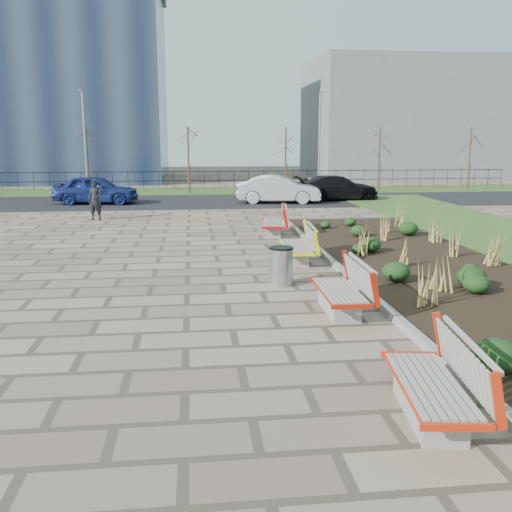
{
  "coord_description": "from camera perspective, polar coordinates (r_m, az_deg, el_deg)",
  "views": [
    {
      "loc": [
        0.15,
        -8.93,
        3.4
      ],
      "look_at": [
        1.5,
        3.0,
        0.9
      ],
      "focal_mm": 40.0,
      "sensor_mm": 36.0,
      "label": 1
    }
  ],
  "objects": [
    {
      "name": "pedestrian",
      "position": [
        24.78,
        -15.77,
        5.41
      ],
      "size": [
        0.66,
        0.48,
        1.69
      ],
      "primitive_type": "imported",
      "rotation": [
        0.0,
        0.0,
        -0.13
      ],
      "color": "black",
      "rests_on": "ground"
    },
    {
      "name": "car_silver",
      "position": [
        30.11,
        2.28,
        6.69
      ],
      "size": [
        4.54,
        2.11,
        1.44
      ],
      "primitive_type": "imported",
      "rotation": [
        0.0,
        0.0,
        1.43
      ],
      "color": "#AEB2B6",
      "rests_on": "road"
    },
    {
      "name": "grass_verge_far",
      "position": [
        37.09,
        -6.69,
        6.46
      ],
      "size": [
        80.0,
        5.0,
        0.04
      ],
      "primitive_type": "cube",
      "color": "#33511E",
      "rests_on": "ground"
    },
    {
      "name": "railing_fence",
      "position": [
        38.53,
        -6.7,
        7.58
      ],
      "size": [
        44.0,
        0.1,
        1.2
      ],
      "primitive_type": null,
      "color": "black",
      "rests_on": "grass_verge_far"
    },
    {
      "name": "car_black",
      "position": [
        31.92,
        8.12,
        6.78
      ],
      "size": [
        4.82,
        2.45,
        1.34
      ],
      "primitive_type": "imported",
      "rotation": [
        0.0,
        0.0,
        1.7
      ],
      "color": "black",
      "rests_on": "road"
    },
    {
      "name": "planting_curb",
      "position": [
        14.81,
        8.47,
        -1.34
      ],
      "size": [
        0.16,
        18.0,
        0.15
      ],
      "primitive_type": "cube",
      "color": "gray",
      "rests_on": "ground"
    },
    {
      "name": "road",
      "position": [
        31.12,
        -6.71,
        5.44
      ],
      "size": [
        80.0,
        7.0,
        0.02
      ],
      "primitive_type": "cube",
      "color": "black",
      "rests_on": "ground"
    },
    {
      "name": "ground",
      "position": [
        9.56,
        -7.02,
        -9.17
      ],
      "size": [
        120.0,
        120.0,
        0.0
      ],
      "primitive_type": "plane",
      "color": "#88755D",
      "rests_on": "ground"
    },
    {
      "name": "litter_bin",
      "position": [
        13.32,
        2.52,
        -1.07
      ],
      "size": [
        0.55,
        0.55,
        0.89
      ],
      "primitive_type": "cylinder",
      "color": "#B2B2B7",
      "rests_on": "ground"
    },
    {
      "name": "bench_a",
      "position": [
        7.44,
        17.0,
        -11.74
      ],
      "size": [
        1.16,
        2.2,
        1.0
      ],
      "primitive_type": null,
      "rotation": [
        0.0,
        0.0,
        -0.13
      ],
      "color": "red",
      "rests_on": "ground"
    },
    {
      "name": "tree_c",
      "position": [
        35.46,
        -6.77,
        9.49
      ],
      "size": [
        1.4,
        1.4,
        4.0
      ],
      "primitive_type": null,
      "color": "#4C3D2D",
      "rests_on": "grass_verge_far"
    },
    {
      "name": "tree_e",
      "position": [
        37.39,
        12.21,
        9.43
      ],
      "size": [
        1.4,
        1.4,
        4.0
      ],
      "primitive_type": null,
      "color": "#4C3D2D",
      "rests_on": "grass_verge_far"
    },
    {
      "name": "building_grey",
      "position": [
        54.69,
        15.25,
        13.05
      ],
      "size": [
        18.0,
        12.0,
        10.0
      ],
      "primitive_type": "cube",
      "color": "slate",
      "rests_on": "ground"
    },
    {
      "name": "bench_b",
      "position": [
        11.37,
        8.3,
        -3.15
      ],
      "size": [
        0.94,
        2.12,
        1.0
      ],
      "primitive_type": null,
      "rotation": [
        0.0,
        0.0,
        -0.02
      ],
      "color": "#B71E0C",
      "rests_on": "ground"
    },
    {
      "name": "tree_d",
      "position": [
        35.94,
        2.97,
        9.59
      ],
      "size": [
        1.4,
        1.4,
        4.0
      ],
      "primitive_type": null,
      "color": "#4C3D2D",
      "rests_on": "grass_verge_far"
    },
    {
      "name": "tree_b",
      "position": [
        35.99,
        -16.49,
        9.13
      ],
      "size": [
        1.4,
        1.4,
        4.0
      ],
      "primitive_type": null,
      "color": "#4C3D2D",
      "rests_on": "grass_verge_far"
    },
    {
      "name": "bench_d",
      "position": [
        20.19,
        1.74,
        3.5
      ],
      "size": [
        1.18,
        2.2,
        1.0
      ],
      "primitive_type": null,
      "rotation": [
        0.0,
        0.0,
        -0.14
      ],
      "color": "red",
      "rests_on": "ground"
    },
    {
      "name": "car_blue",
      "position": [
        30.89,
        -15.71,
        6.42
      ],
      "size": [
        4.48,
        2.21,
        1.47
      ],
      "primitive_type": "imported",
      "rotation": [
        0.0,
        0.0,
        1.46
      ],
      "color": "navy",
      "rests_on": "road"
    },
    {
      "name": "bench_c",
      "position": [
        15.81,
        4.05,
        1.16
      ],
      "size": [
        1.05,
        2.16,
        1.0
      ],
      "primitive_type": null,
      "rotation": [
        0.0,
        0.0,
        -0.07
      ],
      "color": "#FFF40D",
      "rests_on": "ground"
    },
    {
      "name": "lamp_east",
      "position": [
        35.81,
        6.34,
        11.12
      ],
      "size": [
        0.24,
        0.6,
        6.0
      ],
      "primitive_type": null,
      "color": "gray",
      "rests_on": "grass_verge_far"
    },
    {
      "name": "lamp_west",
      "position": [
        35.47,
        -16.72,
        10.7
      ],
      "size": [
        0.24,
        0.6,
        6.0
      ],
      "primitive_type": null,
      "color": "gray",
      "rests_on": "grass_verge_far"
    },
    {
      "name": "planting_bed",
      "position": [
        15.58,
        16.78,
        -1.17
      ],
      "size": [
        4.5,
        18.0,
        0.1
      ],
      "primitive_type": "cube",
      "color": "black",
      "rests_on": "ground"
    },
    {
      "name": "tree_f",
      "position": [
        39.7,
        20.55,
        9.07
      ],
      "size": [
        1.4,
        1.4,
        4.0
      ],
      "primitive_type": null,
      "color": "#4C3D2D",
      "rests_on": "grass_verge_far"
    }
  ]
}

